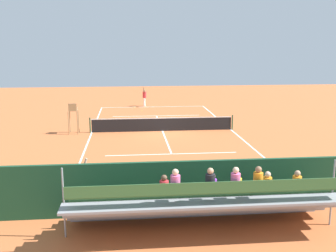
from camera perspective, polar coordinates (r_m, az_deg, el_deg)
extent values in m
plane|color=#BC6033|center=(28.49, -0.80, -0.72)|extent=(60.00, 60.00, 0.00)
cube|color=white|center=(39.27, -2.17, 2.77)|extent=(10.00, 0.10, 0.01)
cube|color=white|center=(17.97, 2.24, -8.33)|extent=(10.00, 0.10, 0.01)
cube|color=white|center=(29.33, 8.98, -0.49)|extent=(0.10, 22.00, 0.01)
cube|color=white|center=(28.51, -10.86, -0.92)|extent=(0.10, 22.00, 0.01)
cube|color=white|center=(34.40, -1.66, 1.47)|extent=(7.50, 0.10, 0.01)
cube|color=white|center=(22.65, 0.52, -4.03)|extent=(7.50, 0.10, 0.01)
cube|color=white|center=(28.49, -0.80, -0.71)|extent=(0.10, 12.10, 0.01)
cube|color=white|center=(39.27, -2.17, 2.77)|extent=(0.10, 0.30, 0.01)
cube|color=black|center=(28.39, -0.80, 0.18)|extent=(10.00, 0.02, 0.91)
cube|color=white|center=(28.30, -0.80, 1.14)|extent=(10.00, 0.04, 0.06)
cylinder|color=#2D5133|center=(29.25, 9.20, 0.53)|extent=(0.10, 0.10, 1.07)
cylinder|color=#2D5133|center=(28.41, -11.10, 0.13)|extent=(0.10, 0.10, 1.07)
cube|color=#194228|center=(14.85, 3.88, -8.68)|extent=(18.00, 0.16, 2.00)
cube|color=gray|center=(14.82, 4.06, -11.96)|extent=(9.00, 0.10, 0.45)
cube|color=gray|center=(14.43, 4.31, -11.84)|extent=(9.00, 0.80, 0.08)
cube|color=gray|center=(14.85, 4.04, -11.91)|extent=(9.00, 0.04, 0.45)
cube|color=#386B38|center=(14.18, 4.41, -10.45)|extent=(8.60, 0.36, 0.04)
cube|color=#386B38|center=(13.94, 4.55, -9.96)|extent=(8.60, 0.03, 0.36)
cube|color=gray|center=(13.53, 4.93, -11.44)|extent=(9.00, 0.80, 0.08)
cube|color=gray|center=(13.95, 4.63, -11.53)|extent=(9.00, 0.04, 0.45)
cube|color=#386B38|center=(13.28, 5.05, -9.95)|extent=(8.60, 0.36, 0.04)
cube|color=#386B38|center=(13.04, 5.21, -9.42)|extent=(8.60, 0.03, 0.36)
cube|color=gray|center=(12.63, 5.65, -10.98)|extent=(9.00, 0.80, 0.08)
cube|color=gray|center=(13.05, 5.30, -11.09)|extent=(9.00, 0.04, 0.45)
cube|color=#386B38|center=(12.38, 5.78, -9.37)|extent=(8.60, 0.36, 0.04)
cube|color=#386B38|center=(12.15, 5.97, -8.80)|extent=(8.60, 0.03, 0.36)
cylinder|color=gray|center=(14.88, 22.47, -8.83)|extent=(0.06, 0.06, 2.35)
cylinder|color=gray|center=(13.37, -14.71, -10.63)|extent=(0.06, 0.06, 2.35)
cube|color=#2D2D33|center=(12.71, 9.46, -8.71)|extent=(0.32, 0.40, 0.12)
cylinder|color=pink|center=(12.51, 9.65, -7.68)|extent=(0.30, 0.30, 0.45)
sphere|color=beige|center=(12.41, 9.70, -6.26)|extent=(0.20, 0.20, 0.20)
cube|color=#2D2D33|center=(13.97, 13.81, -8.96)|extent=(0.32, 0.40, 0.12)
cylinder|color=orange|center=(13.76, 14.04, -8.02)|extent=(0.30, 0.30, 0.45)
sphere|color=beige|center=(13.66, 14.11, -6.74)|extent=(0.20, 0.20, 0.20)
cube|color=#2D2D33|center=(13.67, 9.69, -9.25)|extent=(0.32, 0.40, 0.12)
cylinder|color=yellow|center=(13.46, 9.87, -8.30)|extent=(0.30, 0.30, 0.45)
sphere|color=beige|center=(13.35, 9.92, -6.98)|extent=(0.20, 0.20, 0.20)
cube|color=#2D2D33|center=(14.33, 17.73, -8.65)|extent=(0.32, 0.40, 0.12)
cylinder|color=orange|center=(14.13, 17.99, -7.73)|extent=(0.30, 0.30, 0.45)
sphere|color=tan|center=(14.03, 18.07, -6.47)|extent=(0.20, 0.20, 0.20)
cube|color=#2D2D33|center=(12.54, 5.93, -8.91)|extent=(0.32, 0.40, 0.12)
cylinder|color=black|center=(12.33, 6.07, -7.86)|extent=(0.30, 0.30, 0.45)
sphere|color=tan|center=(12.22, 6.10, -6.43)|extent=(0.20, 0.20, 0.20)
cube|color=#2D2D33|center=(14.81, 12.43, -9.54)|extent=(0.32, 0.40, 0.12)
cylinder|color=pink|center=(14.60, 12.62, -8.66)|extent=(0.30, 0.30, 0.45)
sphere|color=#8C6647|center=(14.49, 12.68, -7.46)|extent=(0.20, 0.20, 0.20)
cube|color=#2D2D33|center=(13.25, -0.61, -9.75)|extent=(0.32, 0.40, 0.12)
cylinder|color=red|center=(13.04, -0.56, -8.78)|extent=(0.30, 0.30, 0.45)
sphere|color=brown|center=(12.93, -0.56, -7.44)|extent=(0.20, 0.20, 0.20)
cube|color=#2D2D33|center=(13.48, 6.21, -9.45)|extent=(0.32, 0.40, 0.12)
cylinder|color=purple|center=(13.27, 6.35, -8.49)|extent=(0.30, 0.30, 0.45)
sphere|color=tan|center=(13.16, 6.38, -7.16)|extent=(0.20, 0.20, 0.20)
cube|color=#2D2D33|center=(12.91, 12.56, -8.51)|extent=(0.32, 0.40, 0.12)
cylinder|color=orange|center=(12.71, 12.78, -7.49)|extent=(0.30, 0.30, 0.45)
sphere|color=#8C6647|center=(12.61, 12.85, -6.09)|extent=(0.20, 0.20, 0.20)
cube|color=#2D2D33|center=(12.38, 0.99, -9.13)|extent=(0.32, 0.40, 0.12)
cylinder|color=pink|center=(12.16, 1.06, -8.08)|extent=(0.30, 0.30, 0.45)
sphere|color=beige|center=(12.06, 1.07, -6.62)|extent=(0.20, 0.20, 0.20)
cylinder|color=#A88456|center=(28.61, -12.69, 0.68)|extent=(0.07, 0.07, 1.60)
cylinder|color=#A88456|center=(28.69, -13.88, 0.65)|extent=(0.07, 0.07, 1.60)
cylinder|color=#A88456|center=(28.02, -12.83, 0.44)|extent=(0.07, 0.07, 1.60)
cylinder|color=#A88456|center=(28.11, -14.05, 0.42)|extent=(0.07, 0.07, 1.60)
cube|color=#A88456|center=(28.21, -13.44, 2.20)|extent=(0.56, 0.56, 0.06)
cube|color=#A88456|center=(27.93, -13.53, 2.67)|extent=(0.56, 0.06, 0.48)
cube|color=#A88456|center=(28.15, -12.93, 2.52)|extent=(0.04, 0.48, 0.04)
cube|color=#A88456|center=(28.22, -13.98, 2.49)|extent=(0.04, 0.48, 0.04)
cube|color=#234C2D|center=(16.56, 14.42, -8.86)|extent=(1.80, 0.40, 0.05)
cylinder|color=#234C2D|center=(16.90, 16.80, -9.38)|extent=(0.06, 0.06, 0.45)
cylinder|color=#234C2D|center=(16.40, 11.88, -9.78)|extent=(0.06, 0.06, 0.45)
cube|color=#234C2D|center=(16.30, 14.69, -8.09)|extent=(1.80, 0.04, 0.36)
cube|color=#334C8C|center=(15.88, 7.10, -10.52)|extent=(0.90, 0.36, 0.36)
cylinder|color=white|center=(39.74, -3.36, 3.48)|extent=(0.14, 0.14, 0.85)
cylinder|color=white|center=(39.52, -3.41, 3.43)|extent=(0.14, 0.14, 0.85)
cylinder|color=red|center=(39.53, -3.40, 4.49)|extent=(0.42, 0.42, 0.60)
sphere|color=#8C6647|center=(39.48, -3.40, 5.08)|extent=(0.22, 0.22, 0.22)
cylinder|color=#8C6647|center=(39.25, -3.45, 5.18)|extent=(0.26, 0.13, 0.55)
cylinder|color=#8C6647|center=(39.74, -3.35, 4.58)|extent=(0.11, 0.11, 0.50)
cylinder|color=black|center=(39.12, -4.43, 2.72)|extent=(0.28, 0.08, 0.03)
torus|color=#D8CC4C|center=(39.17, -4.82, 2.73)|extent=(0.36, 0.36, 0.02)
cylinder|color=white|center=(39.17, -4.82, 2.73)|extent=(0.25, 0.25, 0.00)
sphere|color=#CCDB33|center=(36.74, -3.74, 2.17)|extent=(0.07, 0.07, 0.07)
cylinder|color=#232328|center=(15.57, -11.64, -10.18)|extent=(0.14, 0.14, 0.85)
cylinder|color=#232328|center=(15.77, -11.66, -9.89)|extent=(0.14, 0.14, 0.85)
cylinder|color=white|center=(15.42, -11.76, -7.53)|extent=(0.40, 0.40, 0.60)
sphere|color=beige|center=(15.29, -11.83, -6.08)|extent=(0.22, 0.22, 0.22)
cylinder|color=beige|center=(15.47, -11.87, -5.52)|extent=(0.26, 0.12, 0.55)
cylinder|color=beige|center=(15.20, -11.74, -7.69)|extent=(0.10, 0.10, 0.50)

